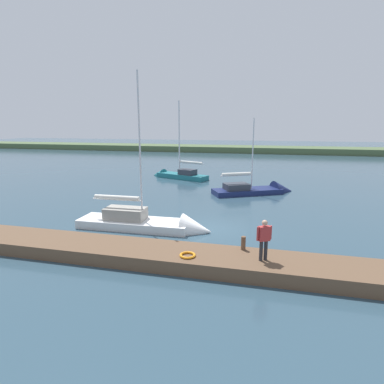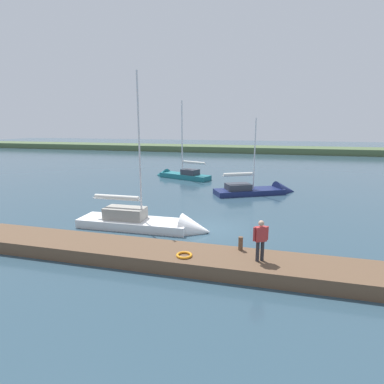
% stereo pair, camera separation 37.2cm
% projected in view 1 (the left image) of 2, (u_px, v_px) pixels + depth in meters
% --- Properties ---
extents(ground_plane, '(200.00, 200.00, 0.00)m').
position_uv_depth(ground_plane, '(210.00, 229.00, 17.62)').
color(ground_plane, '#2D4756').
extents(far_shoreline, '(180.00, 8.00, 2.40)m').
position_uv_depth(far_shoreline, '(254.00, 152.00, 66.26)').
color(far_shoreline, '#4C603D').
rests_on(far_shoreline, ground_plane).
extents(dock_pier, '(21.53, 2.26, 0.58)m').
position_uv_depth(dock_pier, '(190.00, 258.00, 13.13)').
color(dock_pier, brown).
rests_on(dock_pier, ground_plane).
extents(mooring_post_near, '(0.19, 0.19, 0.58)m').
position_uv_depth(mooring_post_near, '(243.00, 243.00, 13.26)').
color(mooring_post_near, brown).
rests_on(mooring_post_near, dock_pier).
extents(life_ring_buoy, '(0.66, 0.66, 0.10)m').
position_uv_depth(life_ring_buoy, '(188.00, 255.00, 12.62)').
color(life_ring_buoy, orange).
rests_on(life_ring_buoy, dock_pier).
extents(sailboat_far_left, '(7.13, 3.99, 9.01)m').
position_uv_depth(sailboat_far_left, '(176.00, 176.00, 34.43)').
color(sailboat_far_left, '#1E6B75').
rests_on(sailboat_far_left, ground_plane).
extents(sailboat_inner_slip, '(7.71, 1.96, 9.36)m').
position_uv_depth(sailboat_inner_slip, '(153.00, 225.00, 17.61)').
color(sailboat_inner_slip, white).
rests_on(sailboat_inner_slip, ground_plane).
extents(sailboat_far_right, '(7.27, 5.09, 7.27)m').
position_uv_depth(sailboat_far_right, '(260.00, 192.00, 26.85)').
color(sailboat_far_right, navy).
rests_on(sailboat_far_right, ground_plane).
extents(person_on_dock, '(0.57, 0.40, 1.65)m').
position_uv_depth(person_on_dock, '(264.00, 237.00, 12.07)').
color(person_on_dock, '#28282D').
rests_on(person_on_dock, dock_pier).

